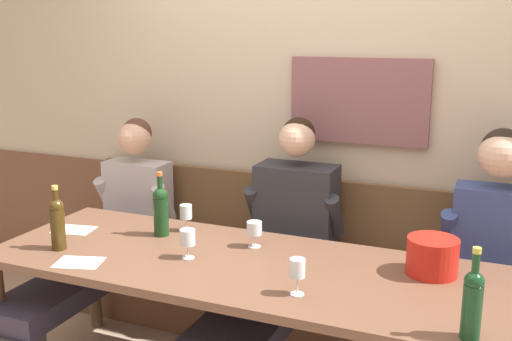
{
  "coord_description": "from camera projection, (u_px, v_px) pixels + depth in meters",
  "views": [
    {
      "loc": [
        1.03,
        -2.24,
        1.78
      ],
      "look_at": [
        -0.1,
        0.45,
        1.1
      ],
      "focal_mm": 42.09,
      "sensor_mm": 36.0,
      "label": 1
    }
  ],
  "objects": [
    {
      "name": "room_wall_back",
      "position": [
        316.0,
        97.0,
        3.46
      ],
      "size": [
        6.8,
        0.12,
        2.8
      ],
      "color": "beige",
      "rests_on": "ground"
    },
    {
      "name": "wine_bottle_green_tall",
      "position": [
        57.0,
        222.0,
        2.9
      ],
      "size": [
        0.07,
        0.07,
        0.32
      ],
      "color": "#3D2C0E",
      "rests_on": "dining_table"
    },
    {
      "name": "person_center_left_seat",
      "position": [
        489.0,
        289.0,
        2.68
      ],
      "size": [
        0.5,
        1.29,
        1.32
      ],
      "color": "#2F3236",
      "rests_on": "ground"
    },
    {
      "name": "ice_bucket",
      "position": [
        432.0,
        256.0,
        2.62
      ],
      "size": [
        0.22,
        0.22,
        0.16
      ],
      "primitive_type": "cylinder",
      "color": "red",
      "rests_on": "dining_table"
    },
    {
      "name": "wine_glass_by_bottle",
      "position": [
        254.0,
        229.0,
        2.94
      ],
      "size": [
        0.08,
        0.08,
        0.13
      ],
      "color": "silver",
      "rests_on": "dining_table"
    },
    {
      "name": "wine_bottle_clear_water",
      "position": [
        472.0,
        302.0,
        2.06
      ],
      "size": [
        0.07,
        0.07,
        0.34
      ],
      "color": "#143B1E",
      "rests_on": "dining_table"
    },
    {
      "name": "wine_glass_near_bucket",
      "position": [
        297.0,
        270.0,
        2.41
      ],
      "size": [
        0.06,
        0.06,
        0.15
      ],
      "color": "silver",
      "rests_on": "dining_table"
    },
    {
      "name": "wine_bottle_amber_mid",
      "position": [
        161.0,
        210.0,
        3.1
      ],
      "size": [
        0.08,
        0.08,
        0.34
      ],
      "color": "#173A19",
      "rests_on": "dining_table"
    },
    {
      "name": "tasting_sheet_right_guest",
      "position": [
        74.0,
        230.0,
        3.21
      ],
      "size": [
        0.24,
        0.19,
        0.0
      ],
      "primitive_type": "cube",
      "rotation": [
        0.0,
        0.0,
        0.2
      ],
      "color": "white",
      "rests_on": "dining_table"
    },
    {
      "name": "wine_glass_center_front",
      "position": [
        188.0,
        238.0,
        2.8
      ],
      "size": [
        0.07,
        0.07,
        0.14
      ],
      "color": "silver",
      "rests_on": "dining_table"
    },
    {
      "name": "tasting_sheet_left_guest",
      "position": [
        79.0,
        262.0,
        2.76
      ],
      "size": [
        0.24,
        0.2,
        0.0
      ],
      "primitive_type": "cube",
      "rotation": [
        0.0,
        0.0,
        0.29
      ],
      "color": "white",
      "rests_on": "dining_table"
    },
    {
      "name": "wood_wainscot_panel",
      "position": [
        309.0,
        254.0,
        3.63
      ],
      "size": [
        6.8,
        0.03,
        0.91
      ],
      "primitive_type": "cube",
      "color": "brown",
      "rests_on": "ground"
    },
    {
      "name": "person_right_seat",
      "position": [
        275.0,
        259.0,
        3.08
      ],
      "size": [
        0.54,
        1.3,
        1.32
      ],
      "color": "#2B243A",
      "rests_on": "ground"
    },
    {
      "name": "dining_table",
      "position": [
        250.0,
        277.0,
        2.77
      ],
      "size": [
        2.52,
        0.87,
        0.73
      ],
      "color": "brown",
      "rests_on": "ground"
    },
    {
      "name": "person_center_right_seat",
      "position": [
        103.0,
        239.0,
        3.45
      ],
      "size": [
        0.5,
        1.29,
        1.25
      ],
      "color": "#363630",
      "rests_on": "ground"
    },
    {
      "name": "wall_bench",
      "position": [
        297.0,
        294.0,
        3.48
      ],
      "size": [
        2.82,
        0.42,
        0.94
      ],
      "color": "brown",
      "rests_on": "ground"
    },
    {
      "name": "wine_glass_left_end",
      "position": [
        186.0,
        214.0,
        3.18
      ],
      "size": [
        0.07,
        0.07,
        0.14
      ],
      "color": "silver",
      "rests_on": "dining_table"
    }
  ]
}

